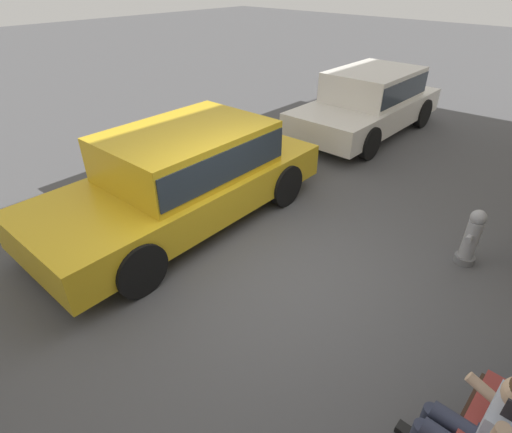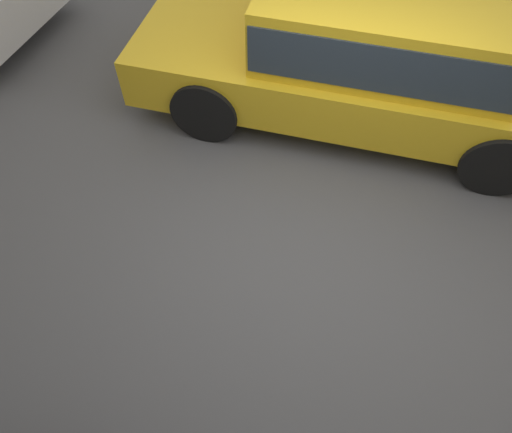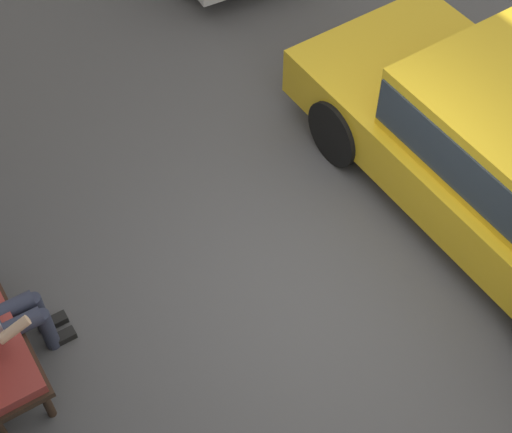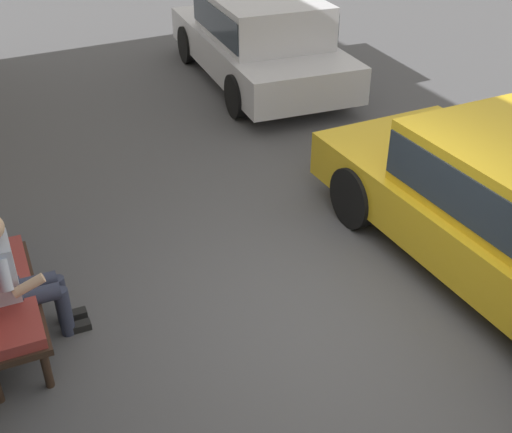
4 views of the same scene
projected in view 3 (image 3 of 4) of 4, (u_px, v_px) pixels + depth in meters
ground_plane at (336, 290)px, 6.99m from camera, size 60.00×60.00×0.00m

